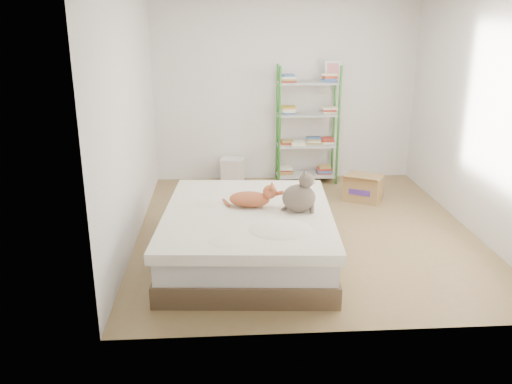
{
  "coord_description": "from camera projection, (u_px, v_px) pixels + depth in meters",
  "views": [
    {
      "loc": [
        -0.94,
        -5.75,
        2.4
      ],
      "look_at": [
        -0.59,
        -0.43,
        0.62
      ],
      "focal_mm": 38.0,
      "sensor_mm": 36.0,
      "label": 1
    }
  ],
  "objects": [
    {
      "name": "cardboard_box",
      "position": [
        363.0,
        188.0,
        7.21
      ],
      "size": [
        0.6,
        0.62,
        0.38
      ],
      "rotation": [
        0.0,
        0.0,
        -0.51
      ],
      "color": "tan",
      "rests_on": "ground"
    },
    {
      "name": "room",
      "position": [
        308.0,
        119.0,
        5.85
      ],
      "size": [
        3.81,
        4.21,
        2.61
      ],
      "color": "#927C52",
      "rests_on": "ground"
    },
    {
      "name": "shelf_unit",
      "position": [
        308.0,
        128.0,
        7.81
      ],
      "size": [
        0.9,
        0.36,
        1.74
      ],
      "color": "#388933",
      "rests_on": "ground"
    },
    {
      "name": "white_bin",
      "position": [
        233.0,
        171.0,
        7.9
      ],
      "size": [
        0.39,
        0.36,
        0.38
      ],
      "rotation": [
        0.0,
        0.0,
        -0.25
      ],
      "color": "white",
      "rests_on": "ground"
    },
    {
      "name": "grey_cat",
      "position": [
        299.0,
        192.0,
        5.28
      ],
      "size": [
        0.38,
        0.33,
        0.4
      ],
      "primitive_type": null,
      "rotation": [
        0.0,
        0.0,
        1.46
      ],
      "color": "gray",
      "rests_on": "bed"
    },
    {
      "name": "bed",
      "position": [
        248.0,
        235.0,
        5.44
      ],
      "size": [
        1.79,
        2.17,
        0.52
      ],
      "rotation": [
        0.0,
        0.0,
        -0.07
      ],
      "color": "brown",
      "rests_on": "ground"
    },
    {
      "name": "orange_cat",
      "position": [
        249.0,
        197.0,
        5.45
      ],
      "size": [
        0.52,
        0.34,
        0.2
      ],
      "primitive_type": null,
      "rotation": [
        0.0,
        0.0,
        -0.18
      ],
      "color": "#BF653B",
      "rests_on": "bed"
    }
  ]
}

